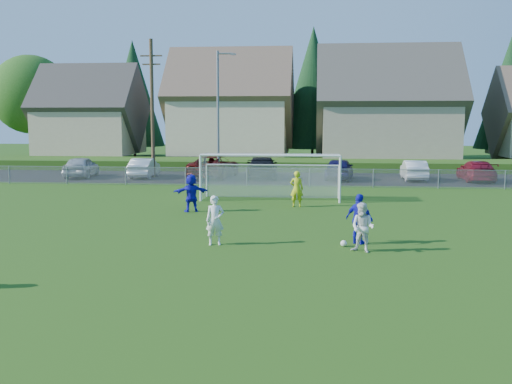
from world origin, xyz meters
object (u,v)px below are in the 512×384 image
player_blue_a (359,219)px  car_c (214,167)px  soccer_ball (344,243)px  car_g (476,171)px  player_blue_b (191,193)px  car_a (81,167)px  car_b (144,168)px  player_white_b (363,228)px  car_e (339,169)px  player_white_a (215,220)px  car_f (414,170)px  car_d (262,167)px  soccer_goal (271,169)px  goalkeeper (297,189)px

player_blue_a → car_c: size_ratio=0.30×
soccer_ball → car_g: size_ratio=0.04×
car_c → car_g: (18.57, -0.45, -0.10)m
soccer_ball → player_blue_b: bearing=134.0°
car_a → car_b: car_a is taller
player_white_b → car_g: 25.10m
player_blue_a → car_e: bearing=-56.7°
player_white_a → car_e: bearing=64.3°
car_e → car_f: car_e is taller
soccer_ball → car_b: 26.26m
car_c → car_b: bearing=10.9°
car_a → car_e: 18.93m
car_d → car_e: bearing=170.9°
car_e → car_a: bearing=6.9°
car_c → player_blue_a: bearing=118.7°
soccer_goal → car_d: bearing=97.6°
car_a → car_f: 24.17m
soccer_goal → car_a: bearing=144.5°
player_white_a → soccer_goal: soccer_goal is taller
player_blue_a → car_d: player_blue_a is taller
soccer_ball → soccer_goal: bearing=106.2°
car_a → car_d: size_ratio=0.84×
player_white_b → car_a: 29.75m
soccer_ball → car_a: (-18.26, 22.24, 0.66)m
car_d → car_b: bearing=-1.3°
car_d → car_e: car_d is taller
car_a → car_e: bearing=173.9°
car_c → car_f: car_c is taller
player_blue_b → car_b: 16.88m
player_blue_a → car_b: (-14.11, 21.98, -0.17)m
goalkeeper → car_f: (7.82, 13.50, -0.19)m
soccer_ball → player_blue_a: bearing=42.5°
player_blue_a → car_a: (-18.82, 21.73, -0.11)m
soccer_ball → car_b: car_b is taller
car_g → car_e: bearing=2.1°
player_blue_a → player_white_b: bearing=124.5°
soccer_ball → car_b: bearing=121.1°
soccer_goal → goalkeeper: bearing=-60.0°
soccer_ball → car_b: size_ratio=0.05×
player_blue_b → car_g: bearing=-159.0°
car_b → car_c: car_c is taller
car_f → soccer_goal: 14.39m
soccer_ball → car_a: car_a is taller
player_blue_b → car_e: player_blue_b is taller
soccer_ball → goalkeeper: goalkeeper is taller
car_a → car_c: car_c is taller
player_white_a → car_b: player_white_a is taller
goalkeeper → soccer_goal: (-1.47, 2.55, 0.73)m
car_b → car_d: bearing=179.8°
soccer_ball → car_e: bearing=88.3°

